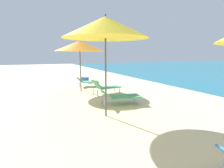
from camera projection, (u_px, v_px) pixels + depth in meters
name	position (u px, v px, depth m)	size (l,w,h in m)	color
umbrella_third	(105.00, 27.00, 4.90)	(2.41, 2.41, 2.92)	#4C4C51
lounger_third_shoreside	(119.00, 96.00, 6.50)	(1.64, 0.92, 0.63)	#4CA572
umbrella_farthest	(80.00, 46.00, 8.49)	(2.43, 2.43, 2.53)	#4C4C51
lounger_farthest_shoreside	(87.00, 81.00, 10.23)	(1.38, 0.94, 0.54)	#4CA572
lounger_farthest_inland	(106.00, 87.00, 8.29)	(1.41, 0.71, 0.68)	#4CA572
cooler_box	(85.00, 79.00, 11.73)	(0.44, 0.51, 0.40)	#2659B2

